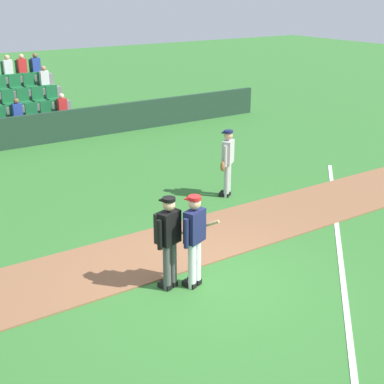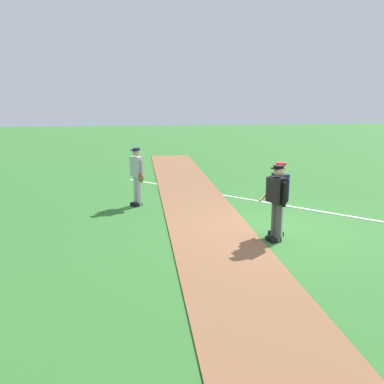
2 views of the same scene
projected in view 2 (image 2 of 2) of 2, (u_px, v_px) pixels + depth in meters
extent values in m
plane|color=#33702D|center=(278.00, 232.00, 10.36)|extent=(80.00, 80.00, 0.00)
cube|color=brown|center=(213.00, 234.00, 10.15)|extent=(28.00, 2.08, 0.03)
cube|color=white|center=(263.00, 202.00, 13.32)|extent=(8.56, 8.55, 0.01)
cylinder|color=white|center=(281.00, 218.00, 9.98)|extent=(0.14, 0.14, 0.90)
cylinder|color=white|center=(276.00, 216.00, 10.12)|extent=(0.14, 0.14, 0.90)
cube|color=black|center=(278.00, 234.00, 10.04)|extent=(0.20, 0.29, 0.10)
cube|color=black|center=(274.00, 232.00, 10.18)|extent=(0.20, 0.29, 0.10)
cube|color=#191E47|center=(280.00, 186.00, 9.88)|extent=(0.45, 0.35, 0.60)
cylinder|color=#191E47|center=(287.00, 190.00, 9.68)|extent=(0.09, 0.09, 0.55)
cylinder|color=#191E47|center=(273.00, 186.00, 10.11)|extent=(0.09, 0.09, 0.55)
sphere|color=tan|center=(281.00, 168.00, 9.79)|extent=(0.22, 0.22, 0.22)
cylinder|color=#B21919|center=(281.00, 164.00, 9.77)|extent=(0.23, 0.23, 0.06)
cube|color=#B21919|center=(278.00, 165.00, 9.73)|extent=(0.21, 0.18, 0.02)
cylinder|color=tan|center=(270.00, 191.00, 10.09)|extent=(0.53, 0.67, 0.41)
cylinder|color=#4C4C4C|center=(278.00, 223.00, 9.56)|extent=(0.14, 0.14, 0.90)
cylinder|color=#4C4C4C|center=(274.00, 221.00, 9.71)|extent=(0.14, 0.14, 0.90)
cube|color=black|center=(275.00, 240.00, 9.63)|extent=(0.19, 0.28, 0.10)
cube|color=black|center=(271.00, 238.00, 9.77)|extent=(0.19, 0.28, 0.10)
cube|color=black|center=(278.00, 190.00, 9.47)|extent=(0.45, 0.33, 0.60)
cylinder|color=black|center=(284.00, 195.00, 9.26)|extent=(0.09, 0.09, 0.55)
cylinder|color=black|center=(271.00, 190.00, 9.70)|extent=(0.09, 0.09, 0.55)
sphere|color=tan|center=(279.00, 171.00, 9.38)|extent=(0.22, 0.22, 0.22)
cylinder|color=black|center=(279.00, 167.00, 9.35)|extent=(0.23, 0.23, 0.06)
cube|color=black|center=(275.00, 168.00, 9.32)|extent=(0.21, 0.17, 0.02)
cube|color=black|center=(273.00, 191.00, 9.42)|extent=(0.44, 0.20, 0.56)
cylinder|color=#B2B2B2|center=(139.00, 192.00, 12.75)|extent=(0.14, 0.14, 0.90)
cylinder|color=#B2B2B2|center=(136.00, 191.00, 12.86)|extent=(0.14, 0.14, 0.90)
cube|color=black|center=(138.00, 205.00, 12.80)|extent=(0.25, 0.28, 0.10)
cube|color=black|center=(135.00, 204.00, 12.91)|extent=(0.25, 0.28, 0.10)
cube|color=#B2B2B2|center=(137.00, 167.00, 12.64)|extent=(0.45, 0.42, 0.60)
cylinder|color=#B2B2B2|center=(142.00, 169.00, 12.47)|extent=(0.09, 0.09, 0.55)
cylinder|color=#B2B2B2|center=(132.00, 167.00, 12.83)|extent=(0.09, 0.09, 0.55)
sphere|color=tan|center=(136.00, 152.00, 12.54)|extent=(0.22, 0.22, 0.22)
cylinder|color=#191E4C|center=(136.00, 149.00, 12.52)|extent=(0.23, 0.23, 0.06)
cube|color=#191E4C|center=(134.00, 150.00, 12.46)|extent=(0.22, 0.20, 0.02)
ellipsoid|color=brown|center=(141.00, 178.00, 12.48)|extent=(0.23, 0.22, 0.28)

